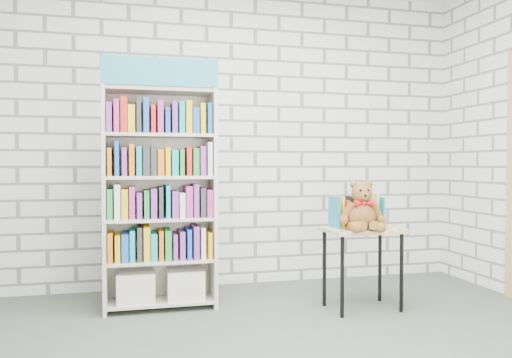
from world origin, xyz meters
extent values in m
cube|color=silver|center=(0.00, 2.00, 1.40)|extent=(4.50, 0.02, 2.80)
cube|color=beige|center=(-1.11, 1.35, 0.86)|extent=(0.03, 0.33, 1.72)
cube|color=beige|center=(-0.28, 1.35, 0.86)|extent=(0.03, 0.33, 1.72)
cube|color=beige|center=(-0.69, 1.51, 0.86)|extent=(0.86, 0.02, 1.72)
cube|color=teal|center=(-0.69, 1.19, 1.83)|extent=(0.86, 0.02, 0.21)
cube|color=beige|center=(-0.69, 1.35, 0.06)|extent=(0.80, 0.31, 0.02)
cube|color=beige|center=(-0.69, 1.35, 0.38)|extent=(0.80, 0.31, 0.02)
cube|color=beige|center=(-0.69, 1.35, 0.71)|extent=(0.80, 0.31, 0.02)
cube|color=beige|center=(-0.69, 1.35, 1.03)|extent=(0.80, 0.31, 0.02)
cube|color=beige|center=(-0.69, 1.35, 1.36)|extent=(0.80, 0.31, 0.02)
cube|color=beige|center=(-0.69, 1.35, 1.70)|extent=(0.80, 0.31, 0.02)
cube|color=silver|center=(-0.89, 1.35, 0.18)|extent=(0.29, 0.27, 0.23)
cube|color=silver|center=(-0.50, 1.35, 0.18)|extent=(0.29, 0.27, 0.23)
cube|color=blue|center=(-0.69, 1.34, 0.51)|extent=(0.80, 0.27, 0.23)
cube|color=green|center=(-0.69, 1.34, 0.83)|extent=(0.80, 0.27, 0.23)
cube|color=orange|center=(-0.69, 1.34, 1.16)|extent=(0.80, 0.27, 0.23)
cube|color=#BF338C|center=(-0.69, 1.34, 1.49)|extent=(0.80, 0.27, 0.23)
cube|color=tan|center=(0.84, 0.95, 0.62)|extent=(0.61, 0.43, 0.03)
cylinder|color=black|center=(0.60, 0.78, 0.30)|extent=(0.03, 0.03, 0.61)
cylinder|color=black|center=(0.58, 1.10, 0.30)|extent=(0.03, 0.03, 0.61)
cylinder|color=black|center=(1.09, 0.81, 0.30)|extent=(0.03, 0.03, 0.61)
cylinder|color=black|center=(1.08, 1.12, 0.30)|extent=(0.03, 0.03, 0.61)
cylinder|color=black|center=(0.60, 0.79, 0.63)|extent=(0.04, 0.04, 0.01)
cylinder|color=black|center=(1.08, 0.81, 0.63)|extent=(0.04, 0.04, 0.01)
cube|color=teal|center=(0.63, 1.04, 0.76)|extent=(0.02, 0.18, 0.25)
cube|color=yellow|center=(0.68, 1.04, 0.76)|extent=(0.02, 0.18, 0.25)
cube|color=#CB3F16|center=(0.73, 1.04, 0.76)|extent=(0.02, 0.18, 0.25)
cube|color=black|center=(0.78, 1.05, 0.76)|extent=(0.02, 0.18, 0.25)
cube|color=white|center=(0.83, 1.05, 0.76)|extent=(0.02, 0.18, 0.25)
cube|color=red|center=(0.88, 1.05, 0.76)|extent=(0.02, 0.18, 0.25)
cube|color=blue|center=(0.93, 1.05, 0.76)|extent=(0.02, 0.18, 0.25)
cube|color=#C9D346|center=(0.98, 1.05, 0.76)|extent=(0.02, 0.18, 0.25)
cube|color=teal|center=(1.03, 1.06, 0.76)|extent=(0.02, 0.18, 0.25)
ellipsoid|color=brown|center=(0.79, 0.88, 0.75)|extent=(0.22, 0.19, 0.22)
sphere|color=brown|center=(0.79, 0.87, 0.92)|extent=(0.16, 0.16, 0.16)
sphere|color=brown|center=(0.74, 0.90, 0.98)|extent=(0.06, 0.06, 0.06)
sphere|color=brown|center=(0.85, 0.88, 0.98)|extent=(0.06, 0.06, 0.06)
sphere|color=brown|center=(0.78, 0.81, 0.90)|extent=(0.06, 0.06, 0.06)
sphere|color=black|center=(0.75, 0.81, 0.94)|extent=(0.02, 0.02, 0.02)
sphere|color=black|center=(0.81, 0.80, 0.94)|extent=(0.02, 0.02, 0.02)
sphere|color=black|center=(0.78, 0.78, 0.90)|extent=(0.02, 0.02, 0.02)
cylinder|color=brown|center=(0.68, 0.88, 0.78)|extent=(0.11, 0.11, 0.16)
cylinder|color=brown|center=(0.90, 0.84, 0.78)|extent=(0.11, 0.09, 0.16)
sphere|color=brown|center=(0.65, 0.87, 0.72)|extent=(0.06, 0.06, 0.06)
sphere|color=brown|center=(0.93, 0.82, 0.72)|extent=(0.06, 0.06, 0.06)
cylinder|color=brown|center=(0.71, 0.78, 0.68)|extent=(0.09, 0.18, 0.09)
cylinder|color=brown|center=(0.84, 0.76, 0.68)|extent=(0.14, 0.18, 0.09)
sphere|color=brown|center=(0.67, 0.71, 0.67)|extent=(0.08, 0.08, 0.08)
sphere|color=brown|center=(0.85, 0.68, 0.67)|extent=(0.08, 0.08, 0.08)
cone|color=red|center=(0.75, 0.82, 0.84)|extent=(0.07, 0.07, 0.06)
cone|color=red|center=(0.82, 0.81, 0.84)|extent=(0.07, 0.07, 0.06)
sphere|color=red|center=(0.78, 0.81, 0.84)|extent=(0.03, 0.03, 0.03)
camera|label=1|loc=(-0.90, -2.61, 1.14)|focal=35.00mm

